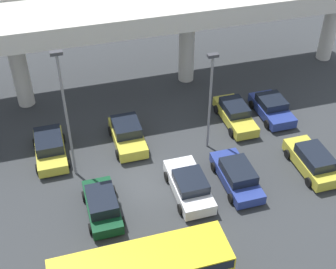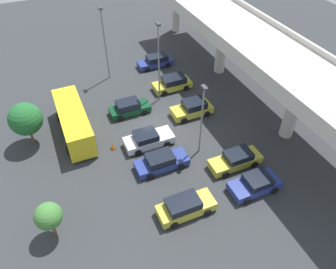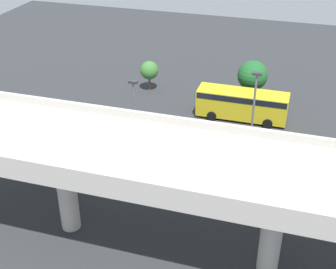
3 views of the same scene
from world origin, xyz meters
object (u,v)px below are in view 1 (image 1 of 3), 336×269
object	(u,v)px
parked_car_7	(312,161)
traffic_cone	(194,233)
parked_car_5	(237,175)
parked_car_3	(127,134)
lamp_post_mid_lot	(65,109)
parked_car_4	(189,185)
parked_car_8	(272,108)
parked_car_6	(235,114)
lamp_post_near_aisle	(210,95)
parked_car_1	(50,147)
parked_car_2	(102,205)

from	to	relation	value
parked_car_7	traffic_cone	bearing A→B (deg)	109.13
parked_car_7	parked_car_5	bearing A→B (deg)	88.24
parked_car_3	lamp_post_mid_lot	world-z (taller)	lamp_post_mid_lot
parked_car_4	parked_car_8	distance (m)	10.72
parked_car_6	lamp_post_near_aisle	world-z (taller)	lamp_post_near_aisle
parked_car_7	lamp_post_near_aisle	xyz separation A→B (m)	(-5.76, 4.24, 3.56)
parked_car_8	parked_car_7	bearing A→B (deg)	-2.00
parked_car_1	parked_car_7	xyz separation A→B (m)	(16.42, -6.24, 0.01)
parked_car_8	lamp_post_mid_lot	distance (m)	16.10
parked_car_6	parked_car_5	bearing A→B (deg)	-21.70
parked_car_4	lamp_post_mid_lot	distance (m)	8.84
parked_car_4	parked_car_7	size ratio (longest dim) A/B	1.03
parked_car_2	parked_car_8	xyz separation A→B (m)	(14.16, 6.37, -0.05)
parked_car_2	parked_car_8	world-z (taller)	parked_car_2
parked_car_8	traffic_cone	distance (m)	13.51
parked_car_2	parked_car_8	bearing A→B (deg)	-65.77
lamp_post_near_aisle	lamp_post_mid_lot	distance (m)	9.33
parked_car_1	lamp_post_near_aisle	world-z (taller)	lamp_post_near_aisle
parked_car_6	parked_car_7	xyz separation A→B (m)	(2.79, -6.39, 0.05)
lamp_post_mid_lot	lamp_post_near_aisle	bearing A→B (deg)	1.57
parked_car_1	lamp_post_mid_lot	bearing A→B (deg)	31.47
parked_car_2	lamp_post_near_aisle	xyz separation A→B (m)	(8.17, 4.22, 3.59)
parked_car_2	lamp_post_near_aisle	distance (m)	9.87
traffic_cone	parked_car_5	bearing A→B (deg)	40.19
parked_car_3	parked_car_8	distance (m)	11.29
parked_car_4	lamp_post_mid_lot	bearing A→B (deg)	59.55
parked_car_6	parked_car_8	size ratio (longest dim) A/B	1.12
lamp_post_near_aisle	parked_car_7	bearing A→B (deg)	-36.35
parked_car_2	traffic_cone	size ratio (longest dim) A/B	6.19
parked_car_2	parked_car_7	world-z (taller)	parked_car_7
parked_car_2	parked_car_3	size ratio (longest dim) A/B	0.99
parked_car_1	traffic_cone	distance (m)	11.86
parked_car_6	traffic_cone	world-z (taller)	parked_car_6
lamp_post_near_aisle	traffic_cone	world-z (taller)	lamp_post_near_aisle
parked_car_3	parked_car_7	size ratio (longest dim) A/B	0.95
parked_car_5	lamp_post_near_aisle	bearing A→B (deg)	6.83
parked_car_3	lamp_post_mid_lot	distance (m)	6.33
parked_car_2	parked_car_6	bearing A→B (deg)	-60.22
parked_car_1	parked_car_6	xyz separation A→B (m)	(13.63, 0.15, -0.04)
parked_car_1	parked_car_8	size ratio (longest dim) A/B	1.04
parked_car_3	parked_car_5	distance (m)	8.34
parked_car_3	parked_car_8	bearing A→B (deg)	91.15
parked_car_5	parked_car_7	distance (m)	5.28
parked_car_3	traffic_cone	xyz separation A→B (m)	(1.79, -9.38, -0.45)
parked_car_4	traffic_cone	world-z (taller)	parked_car_4
parked_car_2	traffic_cone	xyz separation A→B (m)	(4.66, -3.23, -0.40)
parked_car_2	lamp_post_mid_lot	world-z (taller)	lamp_post_mid_lot
parked_car_6	lamp_post_near_aisle	bearing A→B (deg)	-54.03
parked_car_2	traffic_cone	distance (m)	5.69
parked_car_3	lamp_post_near_aisle	distance (m)	6.66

